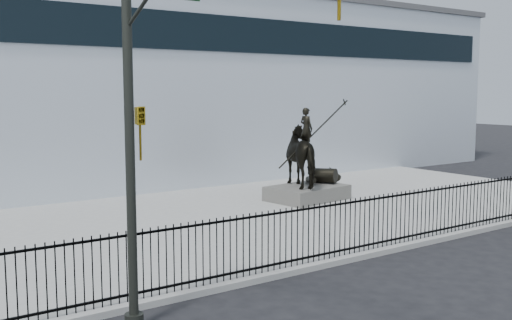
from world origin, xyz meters
TOP-DOWN VIEW (x-y plane):
  - ground at (0.00, 0.00)m, footprint 120.00×120.00m
  - plaza at (0.00, 7.00)m, footprint 30.00×12.00m
  - building at (0.00, 20.00)m, footprint 44.00×14.00m
  - picket_fence at (0.00, 1.25)m, footprint 22.10×0.10m
  - statue_plinth at (3.83, 8.02)m, footprint 3.25×2.44m
  - equestrian_statue at (3.89, 8.02)m, footprint 3.83×2.62m
  - traffic_signal_left at (-6.75, -0.62)m, footprint 1.52×4.84m

SIDE VIEW (x-z plane):
  - ground at x=0.00m, z-range 0.00..0.00m
  - plaza at x=0.00m, z-range 0.00..0.15m
  - statue_plinth at x=3.83m, z-range 0.15..0.71m
  - picket_fence at x=0.00m, z-range 0.15..1.65m
  - equestrian_statue at x=3.89m, z-range 0.26..3.53m
  - traffic_signal_left at x=-6.75m, z-range 0.53..7.53m
  - building at x=0.00m, z-range 0.00..9.00m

